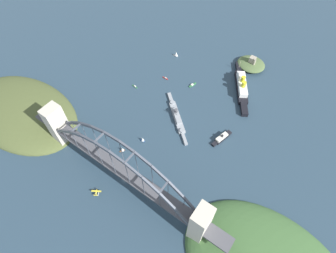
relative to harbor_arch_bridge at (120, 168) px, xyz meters
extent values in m
plane|color=#283D4C|center=(0.00, 0.00, -28.74)|extent=(1400.00, 1400.00, 0.00)
cube|color=beige|center=(-91.37, 0.00, -1.25)|extent=(13.76, 19.08, 54.96)
cube|color=beige|center=(91.37, 0.00, -1.25)|extent=(13.76, 19.08, 54.96)
cube|color=#47474C|center=(0.00, 0.00, -3.34)|extent=(168.99, 14.10, 2.40)
cube|color=#47474C|center=(-110.25, 0.00, -3.34)|extent=(24.00, 14.10, 2.40)
cube|color=#47474C|center=(110.25, 0.00, -3.34)|extent=(24.00, 14.10, 2.40)
cube|color=#4C515B|center=(-79.14, -6.34, 4.44)|extent=(19.71, 1.80, 17.95)
cube|color=#4C515B|center=(-61.55, -6.34, 18.27)|extent=(19.40, 1.80, 14.74)
cube|color=#4C515B|center=(-43.97, -6.34, 28.64)|extent=(19.00, 1.80, 11.52)
cube|color=#4C515B|center=(-26.38, -6.34, 35.55)|extent=(18.49, 1.80, 8.26)
cube|color=#4C515B|center=(-8.79, -6.34, 39.01)|extent=(17.90, 1.80, 4.91)
cube|color=#4C515B|center=(8.79, -6.34, 39.01)|extent=(17.90, 1.80, 4.91)
cube|color=#4C515B|center=(26.38, -6.34, 35.55)|extent=(18.49, 1.80, 8.26)
cube|color=#4C515B|center=(43.97, -6.34, 28.64)|extent=(19.00, 1.80, 11.52)
cube|color=#4C515B|center=(61.55, -6.34, 18.27)|extent=(19.40, 1.80, 14.74)
cube|color=#4C515B|center=(79.14, -6.34, 4.44)|extent=(19.71, 1.80, 17.95)
cube|color=#4C515B|center=(-79.14, 6.34, 4.44)|extent=(19.71, 1.80, 17.95)
cube|color=#4C515B|center=(-61.55, 6.34, 18.27)|extent=(19.40, 1.80, 14.74)
cube|color=#4C515B|center=(-43.97, 6.34, 28.64)|extent=(19.00, 1.80, 11.52)
cube|color=#4C515B|center=(-26.38, 6.34, 35.55)|extent=(18.49, 1.80, 8.26)
cube|color=#4C515B|center=(-8.79, 6.34, 39.01)|extent=(17.90, 1.80, 4.91)
cube|color=#4C515B|center=(8.79, 6.34, 39.01)|extent=(17.90, 1.80, 4.91)
cube|color=#4C515B|center=(26.38, 6.34, 35.55)|extent=(18.49, 1.80, 8.26)
cube|color=#4C515B|center=(43.97, 6.34, 28.64)|extent=(19.00, 1.80, 11.52)
cube|color=#4C515B|center=(61.55, 6.34, 18.27)|extent=(19.40, 1.80, 14.74)
cube|color=#4C515B|center=(79.14, 6.34, 4.44)|extent=(19.71, 1.80, 17.95)
cube|color=#4C515B|center=(-87.93, 0.00, -3.34)|extent=(1.40, 12.69, 1.40)
cube|color=#4C515B|center=(-52.76, 0.00, 24.32)|extent=(1.40, 12.69, 1.40)
cube|color=#4C515B|center=(-17.59, 0.00, 38.15)|extent=(1.40, 12.69, 1.40)
cube|color=#4C515B|center=(17.59, 0.00, 38.15)|extent=(1.40, 12.69, 1.40)
cube|color=#4C515B|center=(52.76, 0.00, 24.32)|extent=(1.40, 12.69, 1.40)
cube|color=#4C515B|center=(87.93, 0.00, -3.34)|extent=(1.40, 12.69, 1.40)
cylinder|color=#4C515B|center=(-70.35, -6.34, 5.04)|extent=(0.56, 0.56, 14.36)
cylinder|color=#4C515B|center=(-70.35, 6.34, 5.04)|extent=(0.56, 0.56, 14.36)
cylinder|color=#4C515B|center=(-52.76, -6.34, 11.09)|extent=(0.56, 0.56, 26.46)
cylinder|color=#4C515B|center=(-52.76, 6.34, 11.09)|extent=(0.56, 0.56, 26.46)
cylinder|color=#4C515B|center=(-35.17, -6.34, 15.41)|extent=(0.56, 0.56, 35.10)
cylinder|color=#4C515B|center=(-35.17, 6.34, 15.41)|extent=(0.56, 0.56, 35.10)
cylinder|color=#4C515B|center=(-17.59, -6.34, 18.00)|extent=(0.56, 0.56, 40.29)
cylinder|color=#4C515B|center=(-17.59, 6.34, 18.00)|extent=(0.56, 0.56, 40.29)
cylinder|color=#4C515B|center=(0.00, -6.34, 18.87)|extent=(0.56, 0.56, 42.02)
cylinder|color=#4C515B|center=(0.00, 6.34, 18.87)|extent=(0.56, 0.56, 42.02)
cylinder|color=#4C515B|center=(17.59, -6.34, 18.00)|extent=(0.56, 0.56, 40.29)
cylinder|color=#4C515B|center=(17.59, 6.34, 18.00)|extent=(0.56, 0.56, 40.29)
cylinder|color=#4C515B|center=(35.17, -6.34, 15.41)|extent=(0.56, 0.56, 35.10)
cylinder|color=#4C515B|center=(35.17, 6.34, 15.41)|extent=(0.56, 0.56, 35.10)
cylinder|color=#4C515B|center=(52.76, -6.34, 11.09)|extent=(0.56, 0.56, 26.46)
cylinder|color=#4C515B|center=(52.76, 6.34, 11.09)|extent=(0.56, 0.56, 26.46)
cylinder|color=#4C515B|center=(70.35, -6.34, 5.04)|extent=(0.56, 0.56, 14.36)
cylinder|color=#4C515B|center=(70.35, 6.34, 5.04)|extent=(0.56, 0.56, 14.36)
ellipsoid|color=#4C562D|center=(-166.66, -4.28, -28.74)|extent=(168.76, 102.94, 26.50)
cube|color=black|center=(39.83, 194.08, -25.91)|extent=(41.33, 56.17, 5.65)
cube|color=black|center=(19.12, 227.26, -25.91)|extent=(16.00, 20.11, 5.65)
cube|color=black|center=(60.54, 160.90, -25.91)|extent=(17.13, 20.82, 5.65)
cube|color=white|center=(39.83, 194.08, -19.91)|extent=(32.02, 42.77, 6.36)
cube|color=white|center=(33.42, 204.34, -15.13)|extent=(12.82, 13.01, 3.20)
cylinder|color=yellow|center=(38.67, 195.94, -12.91)|extent=(5.44, 5.44, 7.64)
cylinder|color=yellow|center=(43.91, 187.54, -12.91)|extent=(5.44, 5.44, 7.64)
cylinder|color=tan|center=(20.41, 225.18, -18.09)|extent=(0.50, 0.50, 10.00)
cube|color=gray|center=(-1.93, 101.95, -27.18)|extent=(43.21, 38.67, 3.10)
cube|color=gray|center=(23.32, 80.33, -27.18)|extent=(15.03, 13.62, 3.10)
cube|color=gray|center=(-27.18, 123.58, -27.18)|extent=(15.51, 14.18, 3.10)
cube|color=gray|center=(-1.93, 101.95, -24.04)|extent=(23.21, 21.20, 3.19)
cylinder|color=gray|center=(15.43, 87.09, -24.53)|extent=(5.74, 5.74, 2.20)
cylinder|color=gray|center=(-19.29, 116.82, -24.53)|extent=(5.74, 5.74, 2.20)
cylinder|color=gray|center=(-1.93, 101.95, -17.44)|extent=(0.60, 0.60, 10.00)
cylinder|color=#4C4C51|center=(-5.72, 105.20, -20.24)|extent=(4.51, 4.51, 4.40)
cube|color=black|center=(58.45, 106.34, -27.25)|extent=(10.63, 19.02, 2.96)
cube|color=black|center=(55.51, 94.71, -27.25)|extent=(5.83, 6.92, 2.96)
cube|color=black|center=(61.39, 117.98, -27.25)|extent=(6.70, 7.14, 2.96)
cube|color=beige|center=(58.45, 106.34, -24.37)|extent=(9.33, 17.33, 2.81)
cylinder|color=black|center=(58.45, 106.34, -21.76)|extent=(2.57, 2.57, 2.40)
ellipsoid|color=#4C6038|center=(30.99, 242.73, -24.20)|extent=(40.07, 36.93, 9.07)
cube|color=#9E937F|center=(30.99, 242.73, -16.73)|extent=(8.00, 8.00, 9.50)
cylinder|color=gray|center=(35.49, 239.23, -16.25)|extent=(3.60, 3.60, 10.45)
cylinder|color=#B7B7B2|center=(-14.91, -28.25, -28.29)|extent=(3.69, 5.15, 0.90)
cylinder|color=#B7B7B2|center=(-12.00, -26.43, -28.29)|extent=(3.69, 5.15, 0.90)
cylinder|color=black|center=(-14.91, -28.25, -27.19)|extent=(0.14, 0.14, 1.29)
cylinder|color=black|center=(-12.00, -26.43, -27.19)|extent=(0.14, 0.14, 1.29)
ellipsoid|color=gold|center=(-13.45, -27.34, -25.91)|extent=(4.94, 6.83, 1.28)
cylinder|color=black|center=(-15.19, -24.57, -25.91)|extent=(1.46, 1.32, 1.22)
cube|color=gold|center=(-13.93, -26.57, -25.36)|extent=(9.56, 6.86, 0.20)
cube|color=gold|center=(-11.76, -30.05, -25.78)|extent=(3.88, 2.99, 0.12)
cube|color=black|center=(-11.76, -30.05, -24.52)|extent=(0.69, 1.00, 1.50)
cube|color=#234C8C|center=(-15.85, 50.36, -28.19)|extent=(4.06, 2.30, 1.09)
cube|color=#234C8C|center=(-18.40, 50.04, -28.19)|extent=(1.38, 0.98, 1.09)
cube|color=#234C8C|center=(-13.30, 50.69, -28.19)|extent=(1.40, 1.14, 1.09)
cylinder|color=tan|center=(-16.17, 50.32, -24.54)|extent=(0.16, 0.16, 6.21)
cone|color=white|center=(-15.05, 50.46, -24.85)|extent=(3.95, 3.95, 4.97)
cube|color=silver|center=(-71.14, 199.04, -28.34)|extent=(5.12, 2.66, 0.79)
cube|color=silver|center=(-74.39, 198.65, -28.34)|extent=(1.74, 1.13, 0.79)
cube|color=silver|center=(-67.89, 199.43, -28.34)|extent=(1.76, 1.32, 0.79)
cylinder|color=tan|center=(-71.55, 198.99, -24.09)|extent=(0.16, 0.16, 7.72)
cone|color=white|center=(-70.12, 199.16, -24.47)|extent=(5.00, 5.00, 6.18)
cube|color=#2D6B3D|center=(-79.65, 113.05, -28.23)|extent=(5.58, 2.52, 1.01)
cube|color=#2D6B3D|center=(-83.24, 113.41, -28.23)|extent=(1.90, 1.27, 1.01)
cube|color=#2D6B3D|center=(-76.06, 112.69, -28.23)|extent=(1.93, 1.48, 1.01)
cube|color=beige|center=(-78.97, 112.98, -27.04)|extent=(2.85, 1.85, 1.36)
cube|color=#2D6B3D|center=(-16.80, 161.54, -28.10)|extent=(5.07, 8.11, 1.27)
cube|color=#2D6B3D|center=(-15.48, 166.38, -28.10)|extent=(2.36, 2.88, 1.27)
cube|color=#2D6B3D|center=(-18.13, 156.70, -28.10)|extent=(2.70, 2.98, 1.27)
cube|color=beige|center=(-17.05, 160.63, -26.87)|extent=(3.46, 4.31, 1.20)
cube|color=#B2231E|center=(-55.21, 150.49, -28.21)|extent=(5.26, 1.79, 1.05)
cube|color=#B2231E|center=(-58.69, 150.57, -28.21)|extent=(1.76, 0.96, 1.05)
cube|color=#B2231E|center=(-51.73, 150.40, -28.21)|extent=(1.77, 1.14, 1.05)
cube|color=beige|center=(-54.55, 150.47, -27.07)|extent=(2.64, 1.39, 1.24)
cube|color=brown|center=(-25.71, 26.04, -28.19)|extent=(3.21, 4.08, 1.09)
cube|color=brown|center=(-26.98, 23.82, -28.19)|extent=(1.22, 1.45, 1.09)
cube|color=brown|center=(-24.44, 28.26, -28.19)|extent=(1.34, 1.51, 1.09)
cylinder|color=tan|center=(-25.87, 25.76, -24.87)|extent=(0.16, 0.16, 5.56)
cone|color=white|center=(-25.32, 26.74, -25.14)|extent=(4.79, 4.79, 4.45)
camera|label=1|loc=(108.74, -71.84, 235.04)|focal=28.68mm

